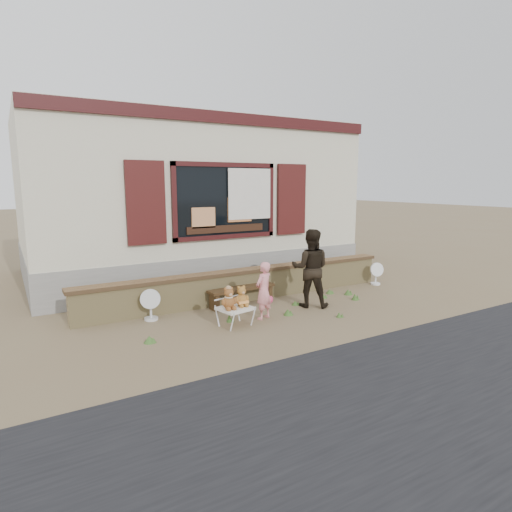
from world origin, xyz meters
TOP-DOWN VIEW (x-y plane):
  - ground at (0.00, 0.00)m, footprint 80.00×80.00m
  - shopfront at (0.00, 4.49)m, footprint 8.04×5.13m
  - brick_wall at (0.00, 1.00)m, footprint 7.10×0.36m
  - bench at (-0.28, 0.70)m, footprint 1.48×0.43m
  - folding_chair at (-1.00, -0.38)m, footprint 0.62×0.57m
  - teddy_bear_left at (-1.14, -0.41)m, footprint 0.33×0.30m
  - teddy_bear_right at (-0.86, -0.35)m, footprint 0.31×0.28m
  - child at (-0.37, -0.29)m, footprint 0.45×0.38m
  - adult at (0.86, -0.08)m, footprint 0.96×0.94m
  - fan_left at (-2.16, 0.68)m, footprint 0.37×0.25m
  - fan_right at (3.38, 0.58)m, footprint 0.35×0.23m
  - grass_tufts at (0.58, -0.07)m, footprint 4.82×1.56m

SIDE VIEW (x-z plane):
  - ground at x=0.00m, z-range 0.00..0.00m
  - grass_tufts at x=0.58m, z-range -0.01..0.13m
  - bench at x=-0.28m, z-range 0.09..0.46m
  - fan_right at x=3.38m, z-range 0.00..0.55m
  - fan_left at x=-2.16m, z-range 0.00..0.58m
  - folding_chair at x=-1.00m, z-range 0.14..0.47m
  - brick_wall at x=0.00m, z-range 0.01..0.67m
  - teddy_bear_right at x=-0.86m, z-range 0.33..0.70m
  - child at x=-0.37m, z-range 0.00..1.05m
  - teddy_bear_left at x=-1.14m, z-range 0.33..0.72m
  - adult at x=0.86m, z-range 0.00..1.56m
  - shopfront at x=0.00m, z-range 0.00..4.00m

